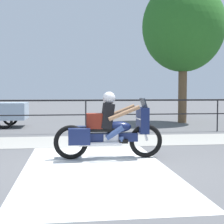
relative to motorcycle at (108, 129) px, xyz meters
name	(u,v)px	position (x,y,z in m)	size (l,w,h in m)	color
ground_plane	(99,164)	(-0.27, -0.61, -0.68)	(120.00, 120.00, 0.00)	#565659
sidewalk_band	(89,141)	(-0.27, 2.79, -0.67)	(44.00, 2.40, 0.01)	#99968E
crosswalk_band	(95,166)	(-0.37, -0.81, -0.67)	(2.90, 6.00, 0.01)	silver
fence_railing	(86,107)	(-0.27, 4.83, 0.30)	(36.00, 0.05, 1.25)	black
motorcycle	(108,129)	(0.00, 0.00, 0.00)	(2.53, 0.76, 1.54)	black
tree_behind_sign	(183,27)	(4.69, 8.55, 4.01)	(4.01, 4.01, 6.91)	brown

